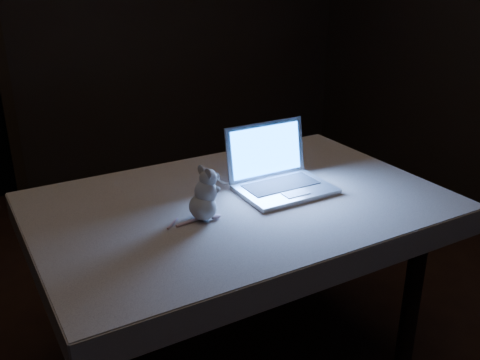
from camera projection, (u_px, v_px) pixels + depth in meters
back_wall at (83, 13)px, 3.92m from camera, size 4.50×0.04×2.60m
table at (240, 286)px, 2.25m from camera, size 1.49×0.98×0.79m
tablecloth at (220, 218)px, 2.06m from camera, size 1.64×1.15×0.11m
laptop at (286, 163)px, 2.12m from camera, size 0.37×0.33×0.25m
plush_mouse at (202, 194)px, 1.90m from camera, size 0.17×0.17×0.20m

